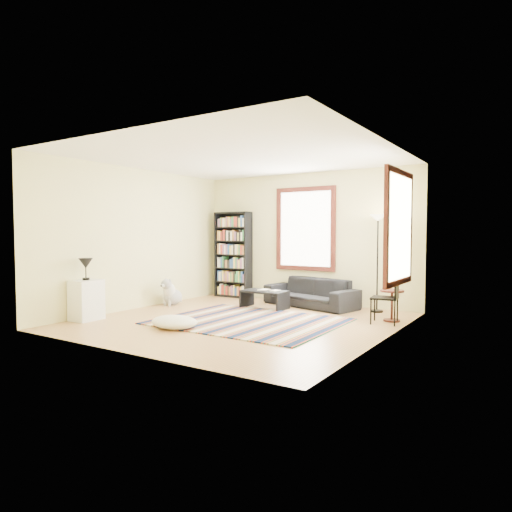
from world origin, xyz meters
The scene contains 21 objects.
floor centered at (0.00, 0.00, -0.05)m, with size 5.00×5.00×0.10m, color tan.
ceiling centered at (0.00, 0.00, 2.85)m, with size 5.00×5.00×0.10m, color white.
wall_back centered at (0.00, 2.55, 1.40)m, with size 5.00×0.10×2.80m, color beige.
wall_front centered at (0.00, -2.55, 1.40)m, with size 5.00×0.10×2.80m, color beige.
wall_left centered at (-2.55, 0.00, 1.40)m, with size 0.10×5.00×2.80m, color beige.
wall_right centered at (2.55, 0.00, 1.40)m, with size 0.10×5.00×2.80m, color beige.
window_back centered at (0.00, 2.47, 1.60)m, with size 1.20×0.06×1.60m, color white.
window_right centered at (2.47, 0.80, 1.60)m, with size 0.06×1.20×1.60m, color white.
rug centered at (0.16, 0.03, 0.01)m, with size 2.97×2.38×0.02m, color #0C1B3D.
sofa centered at (0.34, 2.05, 0.29)m, with size 1.98×0.78×0.58m, color black.
bookshelf centered at (-1.81, 2.32, 1.00)m, with size 0.90×0.30×2.00m, color black.
coffee_table centered at (-0.34, 1.34, 0.18)m, with size 0.90×0.50×0.36m, color black.
book_a centered at (-0.44, 1.34, 0.37)m, with size 0.18×0.25×0.02m, color beige.
book_b centered at (-0.19, 1.39, 0.37)m, with size 0.15×0.20×0.02m, color beige.
floor_cushion centered at (-0.55, -1.05, 0.10)m, with size 0.81×0.61×0.20m, color white.
floor_lamp centered at (1.69, 2.15, 0.93)m, with size 0.30×0.30×1.86m, color black, non-canonical shape.
side_table centered at (2.20, 1.39, 0.27)m, with size 0.40×0.40×0.54m, color #4B1A12.
folding_chair centered at (2.15, 1.13, 0.43)m, with size 0.42×0.40×0.86m, color black.
white_cabinet centered at (-2.30, -1.38, 0.35)m, with size 0.38×0.50×0.70m, color white.
table_lamp centered at (-2.30, -1.38, 0.89)m, with size 0.24×0.24×0.38m, color black, non-canonical shape.
dog centered at (-2.19, 0.66, 0.28)m, with size 0.40×0.56×0.56m, color silver, non-canonical shape.
Camera 1 is at (4.44, -6.39, 1.53)m, focal length 32.00 mm.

